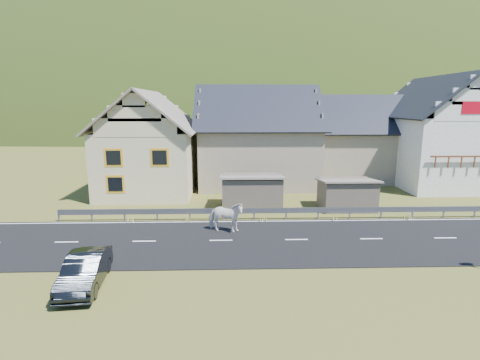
{
  "coord_description": "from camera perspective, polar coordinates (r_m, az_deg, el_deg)",
  "views": [
    {
      "loc": [
        -3.56,
        -18.63,
        7.05
      ],
      "look_at": [
        -2.88,
        3.58,
        2.55
      ],
      "focal_mm": 28.0,
      "sensor_mm": 36.0,
      "label": 1
    }
  ],
  "objects": [
    {
      "name": "house_stone_b",
      "position": [
        37.88,
        17.75,
        6.66
      ],
      "size": [
        9.8,
        8.8,
        8.1
      ],
      "color": "gray",
      "rests_on": "ground"
    },
    {
      "name": "horse",
      "position": [
        20.93,
        -2.22,
        -5.59
      ],
      "size": [
        1.42,
        2.24,
        1.75
      ],
      "primitive_type": "imported",
      "rotation": [
        0.0,
        0.0,
        1.32
      ],
      "color": "white",
      "rests_on": "road"
    },
    {
      "name": "conifer_patch",
      "position": [
        138.54,
        -23.93,
        10.07
      ],
      "size": [
        76.0,
        50.0,
        28.0
      ],
      "primitive_type": "ellipsoid",
      "color": "black",
      "rests_on": "ground"
    },
    {
      "name": "road",
      "position": [
        20.23,
        8.61,
        -9.02
      ],
      "size": [
        60.0,
        7.0,
        0.04
      ],
      "primitive_type": "cube",
      "color": "black",
      "rests_on": "ground"
    },
    {
      "name": "car",
      "position": [
        16.31,
        -22.55,
        -12.62
      ],
      "size": [
        1.72,
        4.0,
        1.28
      ],
      "primitive_type": "imported",
      "rotation": [
        0.0,
        0.0,
        0.1
      ],
      "color": "black",
      "rests_on": "ground"
    },
    {
      "name": "ground",
      "position": [
        20.23,
        8.61,
        -9.07
      ],
      "size": [
        160.0,
        160.0,
        0.0
      ],
      "primitive_type": "plane",
      "color": "#4B4D1D",
      "rests_on": "ground"
    },
    {
      "name": "house_cream",
      "position": [
        31.41,
        -13.66,
        6.22
      ],
      "size": [
        7.8,
        9.8,
        8.3
      ],
      "color": "beige",
      "rests_on": "ground"
    },
    {
      "name": "lane_markings",
      "position": [
        20.22,
        8.61,
        -8.95
      ],
      "size": [
        60.0,
        6.6,
        0.01
      ],
      "primitive_type": "cube",
      "color": "silver",
      "rests_on": "road"
    },
    {
      "name": "shed_right",
      "position": [
        26.61,
        15.95,
        -2.13
      ],
      "size": [
        3.8,
        2.9,
        2.2
      ],
      "primitive_type": "cube",
      "color": "#695D4D",
      "rests_on": "ground"
    },
    {
      "name": "guardrail",
      "position": [
        23.5,
        7.06,
        -4.66
      ],
      "size": [
        28.1,
        0.09,
        0.75
      ],
      "color": "#93969B",
      "rests_on": "ground"
    },
    {
      "name": "house_stone_a",
      "position": [
        33.81,
        2.62,
        7.35
      ],
      "size": [
        10.8,
        9.8,
        8.9
      ],
      "color": "gray",
      "rests_on": "ground"
    },
    {
      "name": "shed_left",
      "position": [
        25.87,
        1.76,
        -1.85
      ],
      "size": [
        4.3,
        3.3,
        2.4
      ],
      "primitive_type": "cube",
      "color": "#695D4D",
      "rests_on": "ground"
    },
    {
      "name": "house_white",
      "position": [
        37.59,
        28.08,
        7.09
      ],
      "size": [
        8.8,
        10.8,
        9.7
      ],
      "color": "white",
      "rests_on": "ground"
    },
    {
      "name": "mountain",
      "position": [
        200.64,
        0.72,
        3.72
      ],
      "size": [
        440.0,
        280.0,
        260.0
      ],
      "primitive_type": "ellipsoid",
      "color": "#2A3714",
      "rests_on": "ground"
    }
  ]
}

